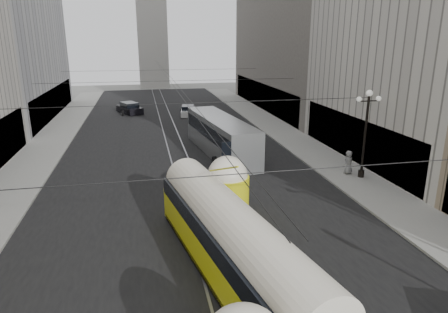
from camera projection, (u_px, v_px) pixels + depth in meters
name	position (u px, v px, depth m)	size (l,w,h in m)	color
road	(173.00, 140.00, 40.59)	(20.00, 85.00, 0.02)	black
sidewalk_left	(55.00, 137.00, 41.52)	(4.00, 72.00, 0.15)	gray
sidewalk_right	(274.00, 127.00, 46.19)	(4.00, 72.00, 0.15)	gray
rail_left	(166.00, 140.00, 40.45)	(0.12, 85.00, 0.04)	gray
rail_right	(180.00, 140.00, 40.74)	(0.12, 85.00, 0.04)	gray
distant_tower	(151.00, 12.00, 80.91)	(6.00, 6.00, 31.36)	#B2AFA8
lamppost_right_mid	(366.00, 129.00, 28.37)	(1.86, 0.44, 6.37)	black
catenary	(173.00, 83.00, 37.99)	(25.00, 72.00, 0.23)	black
streetcar	(232.00, 242.00, 16.82)	(4.98, 15.85, 3.52)	#D3D412
city_bus	(221.00, 134.00, 35.23)	(4.30, 13.10, 3.26)	gray
sedan_white_far	(188.00, 111.00, 53.29)	(2.34, 4.46, 1.34)	white
sedan_dark_far	(130.00, 108.00, 54.82)	(3.78, 5.19, 1.52)	black
pedestrian_sidewalk_right	(348.00, 162.00, 29.84)	(0.87, 0.53, 1.78)	slate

